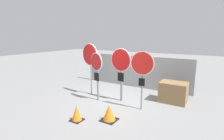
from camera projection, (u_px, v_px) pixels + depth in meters
ground_plane at (112, 100)px, 6.98m from camera, size 40.00×40.00×0.00m
fence_back at (135, 71)px, 8.72m from camera, size 5.47×0.12×1.58m
stop_sign_0 at (90, 57)px, 7.38m from camera, size 0.92×0.24×2.23m
stop_sign_1 at (97, 67)px, 6.73m from camera, size 0.68×0.24×1.91m
stop_sign_2 at (121, 65)px, 6.64m from camera, size 0.88×0.18×2.08m
stop_sign_3 at (142, 67)px, 5.79m from camera, size 0.81×0.13×2.10m
traffic_cone_0 at (77, 113)px, 5.29m from camera, size 0.36×0.36×0.47m
traffic_cone_1 at (109, 113)px, 5.30m from camera, size 0.47×0.47×0.49m
storage_crate at (173, 92)px, 6.75m from camera, size 1.00×0.73×0.79m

